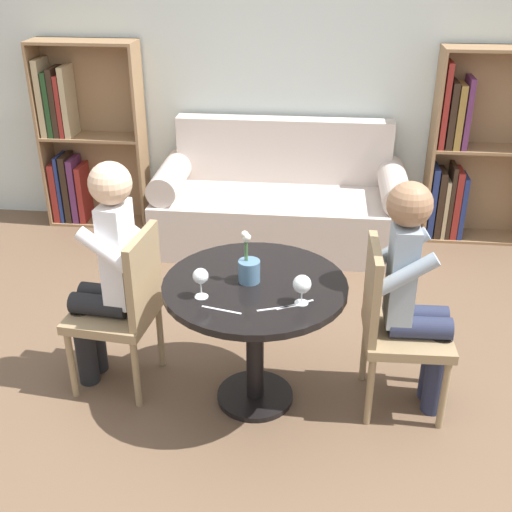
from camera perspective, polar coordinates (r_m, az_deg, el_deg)
The scene contains 16 objects.
ground_plane at distance 3.49m, azimuth -0.09°, elevation -12.48°, with size 16.00×16.00×0.00m, color brown.
back_wall at distance 5.10m, azimuth 2.76°, elevation 17.23°, with size 5.20×0.05×2.70m.
round_table at distance 3.16m, azimuth -0.09°, elevation -4.72°, with size 0.90×0.90×0.70m.
couch at distance 4.98m, azimuth 2.21°, elevation 4.52°, with size 1.90×0.80×0.92m.
bookshelf_left at distance 5.45m, azimuth -15.36°, elevation 9.85°, with size 0.82×0.28×1.48m.
bookshelf_right at distance 5.23m, azimuth 18.32°, elevation 8.46°, with size 0.82×0.28×1.48m.
chair_left at distance 3.38m, azimuth -11.55°, elevation -4.20°, with size 0.46×0.46×0.90m.
chair_right at distance 3.25m, azimuth 12.11°, elevation -5.72°, with size 0.43×0.43×0.90m.
person_left at distance 3.33m, azimuth -13.17°, elevation -1.29°, with size 0.44×0.37×1.26m.
person_right at distance 3.18m, azimuth 13.97°, elevation -3.19°, with size 0.42×0.35×1.22m.
wine_glass_left at distance 2.93m, azimuth -4.95°, elevation -1.89°, with size 0.07×0.07×0.15m.
wine_glass_right at distance 2.88m, azimuth 4.11°, elevation -2.59°, with size 0.08×0.08×0.14m.
flower_vase at distance 3.07m, azimuth -0.64°, elevation -1.04°, with size 0.11×0.11×0.26m.
knife_left_setting at distance 2.92m, azimuth 3.49°, elevation -4.34°, with size 0.17×0.11×0.00m.
fork_left_setting at distance 2.88m, azimuth -3.09°, elevation -4.81°, with size 0.19×0.06×0.00m.
knife_right_setting at distance 2.89m, azimuth 1.91°, elevation -4.65°, with size 0.18×0.07×0.00m.
Camera 1 is at (0.28, -2.67, 2.22)m, focal length 45.00 mm.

